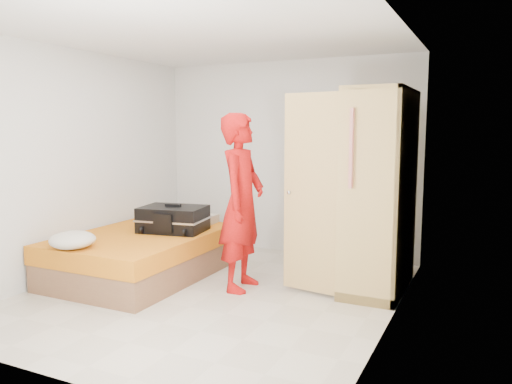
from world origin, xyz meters
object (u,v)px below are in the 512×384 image
at_px(person, 242,202).
at_px(suitcase, 173,219).
at_px(wardrobe, 374,196).
at_px(round_cushion, 73,240).
at_px(bed, 142,255).

xyz_separation_m(person, suitcase, (-0.99, 0.16, -0.29)).
height_order(wardrobe, round_cushion, wardrobe).
bearing_deg(round_cushion, bed, 78.25).
bearing_deg(bed, wardrobe, 15.26).
height_order(person, suitcase, person).
bearing_deg(wardrobe, round_cushion, -150.07).
distance_m(bed, person, 1.42).
xyz_separation_m(suitcase, round_cushion, (-0.43, -1.14, -0.06)).
bearing_deg(person, wardrobe, -71.39).
height_order(bed, person, person).
xyz_separation_m(bed, suitcase, (0.25, 0.28, 0.39)).
xyz_separation_m(wardrobe, round_cushion, (-2.68, -1.54, -0.41)).
height_order(person, round_cushion, person).
distance_m(suitcase, round_cushion, 1.22).
distance_m(person, round_cushion, 1.76).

